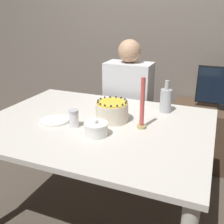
{
  "coord_description": "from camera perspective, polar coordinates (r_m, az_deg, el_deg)",
  "views": [
    {
      "loc": [
        0.68,
        -1.38,
        1.4
      ],
      "look_at": [
        0.09,
        0.07,
        0.81
      ],
      "focal_mm": 42.0,
      "sensor_mm": 36.0,
      "label": 1
    }
  ],
  "objects": [
    {
      "name": "cake",
      "position": [
        1.67,
        0.0,
        0.13
      ],
      "size": [
        0.21,
        0.21,
        0.14
      ],
      "color": "#EFE5CC",
      "rests_on": "dining_table"
    },
    {
      "name": "candle",
      "position": [
        1.55,
        6.58,
        0.91
      ],
      "size": [
        0.06,
        0.06,
        0.31
      ],
      "color": "tan",
      "rests_on": "dining_table"
    },
    {
      "name": "plate_stack",
      "position": [
        1.71,
        -12.42,
        -1.86
      ],
      "size": [
        0.19,
        0.19,
        0.02
      ],
      "color": "white",
      "rests_on": "dining_table"
    },
    {
      "name": "sugar_bowl",
      "position": [
        1.49,
        -3.46,
        -3.69
      ],
      "size": [
        0.14,
        0.14,
        0.1
      ],
      "color": "white",
      "rests_on": "dining_table"
    },
    {
      "name": "person_man_blue_shirt",
      "position": [
        2.4,
        3.5,
        -0.75
      ],
      "size": [
        0.4,
        0.34,
        1.2
      ],
      "rotation": [
        0.0,
        0.0,
        3.14
      ],
      "color": "#595960",
      "rests_on": "ground_plane"
    },
    {
      "name": "sugar_shaker",
      "position": [
        1.6,
        -8.29,
        -1.36
      ],
      "size": [
        0.06,
        0.06,
        0.11
      ],
      "color": "white",
      "rests_on": "dining_table"
    },
    {
      "name": "wall_behind",
      "position": [
        2.86,
        8.96,
        18.62
      ],
      "size": [
        8.0,
        0.05,
        2.6
      ],
      "color": "slate",
      "rests_on": "ground_plane"
    },
    {
      "name": "bottle",
      "position": [
        1.85,
        11.63,
        2.56
      ],
      "size": [
        0.08,
        0.08,
        0.23
      ],
      "color": "#B2B7BC",
      "rests_on": "dining_table"
    },
    {
      "name": "side_cabinet",
      "position": [
        2.72,
        22.11,
        -4.99
      ],
      "size": [
        0.89,
        0.51,
        0.57
      ],
      "color": "#4C3828",
      "rests_on": "ground_plane"
    },
    {
      "name": "dining_table",
      "position": [
        1.71,
        -3.6,
        -5.42
      ],
      "size": [
        1.43,
        1.08,
        0.75
      ],
      "color": "beige",
      "rests_on": "ground_plane"
    },
    {
      "name": "ground_plane",
      "position": [
        2.08,
        -3.17,
        -21.55
      ],
      "size": [
        12.0,
        12.0,
        0.0
      ],
      "primitive_type": "plane",
      "color": "#4C4238"
    }
  ]
}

